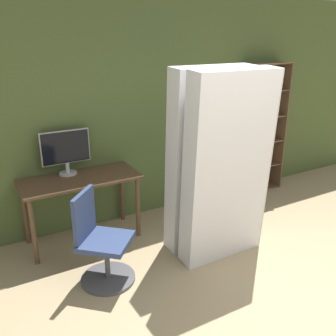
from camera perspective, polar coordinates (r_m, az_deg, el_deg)
ground_plane at (r=3.45m, az=22.78°, el=-22.56°), size 16.00×16.00×0.00m
wall_back at (r=4.75m, az=-1.23°, el=9.02°), size 8.00×0.06×2.70m
desk at (r=4.23m, az=-13.20°, el=-2.81°), size 1.28×0.59×0.76m
monitor at (r=4.24m, az=-15.32°, el=2.70°), size 0.54×0.20×0.50m
office_chair at (r=3.64m, az=-10.20°, el=-11.73°), size 0.62×0.62×0.90m
bookshelf at (r=5.58m, az=13.29°, el=5.78°), size 0.69×0.29×1.86m
mattress_near at (r=3.74m, az=9.14°, el=-0.17°), size 0.93×0.34×1.95m
mattress_far at (r=3.98m, az=6.27°, el=1.20°), size 0.93×0.32×1.95m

